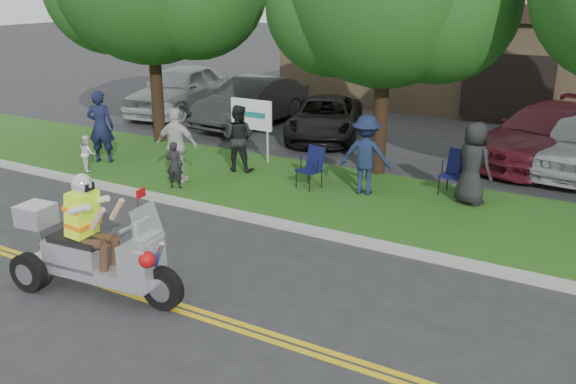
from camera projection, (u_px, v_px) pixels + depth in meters
The scene contains 21 objects.
ground at pixel (179, 288), 9.79m from camera, with size 120.00×120.00×0.00m, color #28282B.
centerline_near at pixel (155, 303), 9.31m from camera, with size 60.00×0.10×0.01m, color gold.
centerline_far at pixel (162, 299), 9.44m from camera, with size 60.00×0.10×0.01m, color gold.
curb at pixel (276, 223), 12.27m from camera, with size 60.00×0.25×0.12m, color #A8A89E.
grass_verge at pixel (324, 193), 14.03m from camera, with size 60.00×4.00×0.10m, color #275516.
commercial_building at pixel (530, 55), 23.75m from camera, with size 18.00×8.20×4.00m.
business_sign at pixel (251, 118), 16.16m from camera, with size 1.25×0.06×1.75m.
trike_scooter at pixel (92, 252), 9.45m from camera, with size 2.99×1.04×1.95m.
lawn_chair_a at pixel (312, 164), 14.17m from camera, with size 0.62×0.64×0.96m.
lawn_chair_b at pixel (456, 169), 13.70m from camera, with size 0.62×0.64×1.00m.
spectator_adult_left at pixel (101, 126), 16.07m from camera, with size 0.70×0.46×1.91m, color #131836.
spectator_adult_mid at pixel (238, 138), 15.31m from camera, with size 0.82×0.64×1.69m, color black.
spectator_adult_right at pixel (177, 146), 14.42m from camera, with size 1.05×0.44×1.79m, color silver.
spectator_chair_a at pixel (366, 155), 13.61m from camera, with size 1.16×0.67×1.80m, color #16203E.
spectator_chair_b at pixel (473, 163), 12.97m from camera, with size 0.88×0.57×1.80m, color black.
child_left at pixel (174, 165), 14.09m from camera, with size 0.40×0.27×1.11m, color black.
child_right at pixel (87, 153), 15.43m from camera, with size 0.45×0.35×0.92m, color white.
parked_car_far_left at pixel (180, 89), 22.72m from camera, with size 2.11×5.24×1.79m, color silver.
parked_car_left at pixel (252, 102), 20.83m from camera, with size 1.69×4.85×1.60m, color #28282A.
parked_car_mid at pixel (325, 118), 19.14m from camera, with size 2.08×4.52×1.26m, color black.
parked_car_right at pixel (547, 135), 16.38m from camera, with size 2.18×5.37×1.56m, color #571420.
Camera 1 is at (5.89, -6.71, 4.63)m, focal length 38.00 mm.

